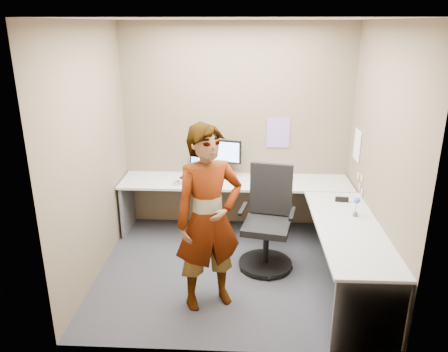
# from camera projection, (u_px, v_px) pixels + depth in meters

# --- Properties ---
(ground) EXTENTS (3.00, 3.00, 0.00)m
(ground) POSITION_uv_depth(u_px,v_px,m) (233.00, 270.00, 4.97)
(ground) COLOR #27272C
(ground) RESTS_ON ground
(wall_back) EXTENTS (3.00, 0.00, 3.00)m
(wall_back) POSITION_uv_depth(u_px,v_px,m) (236.00, 128.00, 5.75)
(wall_back) COLOR brown
(wall_back) RESTS_ON ground
(wall_right) EXTENTS (0.00, 2.70, 2.70)m
(wall_right) POSITION_uv_depth(u_px,v_px,m) (380.00, 159.00, 4.45)
(wall_right) COLOR brown
(wall_right) RESTS_ON ground
(wall_left) EXTENTS (0.00, 2.70, 2.70)m
(wall_left) POSITION_uv_depth(u_px,v_px,m) (91.00, 155.00, 4.59)
(wall_left) COLOR brown
(wall_left) RESTS_ON ground
(ceiling) EXTENTS (3.00, 3.00, 0.00)m
(ceiling) POSITION_uv_depth(u_px,v_px,m) (234.00, 19.00, 4.07)
(ceiling) COLOR white
(ceiling) RESTS_ON wall_back
(desk) EXTENTS (2.98, 2.58, 0.73)m
(desk) POSITION_uv_depth(u_px,v_px,m) (271.00, 210.00, 5.12)
(desk) COLOR #BABABA
(desk) RESTS_ON ground
(paper_ream) EXTENTS (0.33, 0.27, 0.06)m
(paper_ream) POSITION_uv_depth(u_px,v_px,m) (224.00, 174.00, 5.80)
(paper_ream) COLOR red
(paper_ream) RESTS_ON desk
(monitor) EXTENTS (0.46, 0.18, 0.44)m
(monitor) POSITION_uv_depth(u_px,v_px,m) (224.00, 153.00, 5.72)
(monitor) COLOR black
(monitor) RESTS_ON paper_ream
(laptop) EXTENTS (0.45, 0.42, 0.26)m
(laptop) POSITION_uv_depth(u_px,v_px,m) (198.00, 172.00, 5.78)
(laptop) COLOR black
(laptop) RESTS_ON desk
(trackball_mouse) EXTENTS (0.12, 0.08, 0.07)m
(trackball_mouse) POSITION_uv_depth(u_px,v_px,m) (178.00, 183.00, 5.50)
(trackball_mouse) COLOR #B7B7BC
(trackball_mouse) RESTS_ON desk
(origami) EXTENTS (0.10, 0.10, 0.06)m
(origami) POSITION_uv_depth(u_px,v_px,m) (262.00, 181.00, 5.57)
(origami) COLOR white
(origami) RESTS_ON desk
(stapler) EXTENTS (0.15, 0.06, 0.05)m
(stapler) POSITION_uv_depth(u_px,v_px,m) (342.00, 199.00, 4.98)
(stapler) COLOR black
(stapler) RESTS_ON desk
(flower) EXTENTS (0.07, 0.07, 0.22)m
(flower) POSITION_uv_depth(u_px,v_px,m) (356.00, 204.00, 4.57)
(flower) COLOR brown
(flower) RESTS_ON desk
(calendar_purple) EXTENTS (0.30, 0.01, 0.40)m
(calendar_purple) POSITION_uv_depth(u_px,v_px,m) (278.00, 133.00, 5.73)
(calendar_purple) COLOR #846BB7
(calendar_purple) RESTS_ON wall_back
(calendar_white) EXTENTS (0.01, 0.28, 0.38)m
(calendar_white) POSITION_uv_depth(u_px,v_px,m) (357.00, 145.00, 5.33)
(calendar_white) COLOR white
(calendar_white) RESTS_ON wall_right
(sticky_note_a) EXTENTS (0.01, 0.07, 0.07)m
(sticky_note_a) POSITION_uv_depth(u_px,v_px,m) (362.00, 178.00, 5.10)
(sticky_note_a) COLOR #F2E059
(sticky_note_a) RESTS_ON wall_right
(sticky_note_b) EXTENTS (0.01, 0.07, 0.07)m
(sticky_note_b) POSITION_uv_depth(u_px,v_px,m) (359.00, 187.00, 5.19)
(sticky_note_b) COLOR pink
(sticky_note_b) RESTS_ON wall_right
(sticky_note_c) EXTENTS (0.01, 0.07, 0.07)m
(sticky_note_c) POSITION_uv_depth(u_px,v_px,m) (362.00, 192.00, 5.09)
(sticky_note_c) COLOR pink
(sticky_note_c) RESTS_ON wall_right
(sticky_note_d) EXTENTS (0.01, 0.07, 0.07)m
(sticky_note_d) POSITION_uv_depth(u_px,v_px,m) (358.00, 176.00, 5.25)
(sticky_note_d) COLOR #F2E059
(sticky_note_d) RESTS_ON wall_right
(office_chair) EXTENTS (0.65, 0.62, 1.16)m
(office_chair) POSITION_uv_depth(u_px,v_px,m) (267.00, 227.00, 4.95)
(office_chair) COLOR black
(office_chair) RESTS_ON ground
(person) EXTENTS (0.79, 0.68, 1.83)m
(person) POSITION_uv_depth(u_px,v_px,m) (209.00, 219.00, 4.11)
(person) COLOR #999399
(person) RESTS_ON ground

